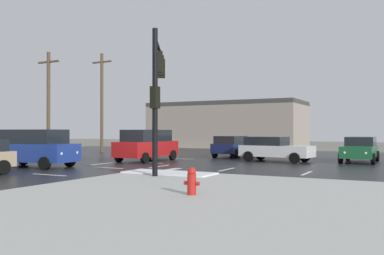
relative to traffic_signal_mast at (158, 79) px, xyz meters
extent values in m
plane|color=slate|center=(-4.32, 3.84, -4.27)|extent=(120.00, 120.00, 0.00)
cube|color=#232326|center=(-4.32, 3.84, -4.26)|extent=(44.00, 44.00, 0.02)
cube|color=#B2B2AD|center=(7.68, -8.16, -4.20)|extent=(18.00, 18.00, 0.14)
cube|color=white|center=(0.68, -0.16, -4.10)|extent=(4.00, 1.60, 0.06)
cube|color=silver|center=(-4.32, -2.16, -4.25)|extent=(2.00, 0.15, 0.01)
cube|color=silver|center=(-4.32, 1.84, -4.25)|extent=(2.00, 0.15, 0.01)
cube|color=silver|center=(-4.32, 5.84, -4.25)|extent=(2.00, 0.15, 0.01)
cube|color=silver|center=(-4.32, 9.84, -4.25)|extent=(2.00, 0.15, 0.01)
cube|color=silver|center=(-4.32, 13.84, -4.25)|extent=(2.00, 0.15, 0.01)
cube|color=silver|center=(-4.32, 17.84, -4.25)|extent=(2.00, 0.15, 0.01)
cube|color=silver|center=(-4.32, 21.84, -4.25)|extent=(2.00, 0.15, 0.01)
cube|color=silver|center=(-14.32, 3.84, -4.25)|extent=(0.15, 2.00, 0.01)
cube|color=silver|center=(-10.32, 3.84, -4.25)|extent=(0.15, 2.00, 0.01)
cube|color=silver|center=(-6.32, 3.84, -4.25)|extent=(0.15, 2.00, 0.01)
cube|color=silver|center=(-2.32, 3.84, -4.25)|extent=(0.15, 2.00, 0.01)
cube|color=silver|center=(1.68, 3.84, -4.25)|extent=(0.15, 2.00, 0.01)
cube|color=silver|center=(5.68, 3.84, -4.25)|extent=(0.15, 2.00, 0.01)
cube|color=silver|center=(-0.82, -0.16, -4.25)|extent=(0.45, 7.00, 0.01)
cylinder|color=black|center=(0.70, -1.31, -1.12)|extent=(0.22, 0.22, 6.02)
cylinder|color=black|center=(-0.37, 0.70, 1.49)|extent=(2.27, 4.09, 0.14)
cube|color=black|center=(-0.27, 0.50, 0.87)|extent=(0.45, 0.42, 0.95)
sphere|color=red|center=(-0.34, 0.64, 1.15)|extent=(0.20, 0.20, 0.20)
cube|color=black|center=(-0.75, 1.40, 0.87)|extent=(0.45, 0.42, 0.95)
sphere|color=red|center=(-0.82, 1.54, 1.15)|extent=(0.20, 0.20, 0.20)
cube|color=black|center=(-1.23, 2.31, 0.87)|extent=(0.45, 0.42, 0.95)
sphere|color=red|center=(-1.31, 2.45, 1.15)|extent=(0.20, 0.20, 0.20)
cube|color=black|center=(0.70, -1.31, -0.93)|extent=(0.28, 0.36, 0.90)
cylinder|color=red|center=(4.32, -5.00, -3.83)|extent=(0.26, 0.26, 0.60)
sphere|color=red|center=(4.32, -5.00, -3.46)|extent=(0.25, 0.25, 0.25)
cylinder|color=red|center=(4.14, -5.00, -3.80)|extent=(0.12, 0.11, 0.11)
cylinder|color=red|center=(4.50, -5.00, -3.80)|extent=(0.12, 0.11, 0.11)
cube|color=gray|center=(-9.80, 31.15, -1.81)|extent=(18.25, 8.00, 4.92)
cube|color=#3F3D3A|center=(-9.80, 31.15, 0.90)|extent=(18.25, 8.00, 0.50)
cube|color=#B21919|center=(-5.18, 6.88, -3.44)|extent=(1.99, 4.82, 0.95)
cube|color=black|center=(-5.18, 6.88, -2.59)|extent=(1.82, 3.38, 0.75)
cylinder|color=black|center=(-6.14, 8.52, -3.92)|extent=(0.23, 0.66, 0.66)
cylinder|color=black|center=(-4.19, 8.51, -3.92)|extent=(0.23, 0.66, 0.66)
cylinder|color=black|center=(-6.17, 5.26, -3.92)|extent=(0.23, 0.66, 0.66)
cylinder|color=black|center=(-4.22, 5.24, -3.92)|extent=(0.23, 0.66, 0.66)
sphere|color=white|center=(-5.79, 9.24, -3.44)|extent=(0.18, 0.18, 0.18)
sphere|color=white|center=(-4.54, 9.23, -3.44)|extent=(0.18, 0.18, 0.18)
cube|color=navy|center=(-8.05, 0.24, -3.44)|extent=(4.97, 2.42, 0.95)
cube|color=black|center=(-8.05, 0.24, -2.59)|extent=(3.52, 2.12, 0.75)
cylinder|color=black|center=(-6.52, 1.37, -3.92)|extent=(0.68, 0.29, 0.66)
cylinder|color=black|center=(-6.33, -0.57, -3.92)|extent=(0.68, 0.29, 0.66)
cylinder|color=black|center=(-9.77, 1.04, -3.92)|extent=(0.68, 0.29, 0.66)
sphere|color=white|center=(-5.77, 1.10, -3.44)|extent=(0.18, 0.18, 0.18)
sphere|color=white|center=(-5.65, -0.15, -3.44)|extent=(0.18, 0.18, 0.18)
cube|color=#195933|center=(7.14, 12.24, -3.57)|extent=(1.86, 4.52, 0.70)
cube|color=black|center=(7.15, 12.92, -2.94)|extent=(1.69, 2.50, 0.55)
cylinder|color=black|center=(8.02, 10.70, -3.92)|extent=(0.23, 0.66, 0.66)
cylinder|color=black|center=(6.22, 10.73, -3.92)|extent=(0.23, 0.66, 0.66)
cylinder|color=black|center=(8.06, 13.76, -3.92)|extent=(0.23, 0.66, 0.66)
cylinder|color=black|center=(6.26, 13.79, -3.92)|extent=(0.23, 0.66, 0.66)
sphere|color=white|center=(7.69, 10.04, -3.57)|extent=(0.18, 0.18, 0.18)
sphere|color=white|center=(6.53, 10.05, -3.57)|extent=(0.18, 0.18, 0.18)
cube|color=#141E47|center=(-1.75, 13.58, -3.57)|extent=(2.01, 4.58, 0.70)
cube|color=black|center=(-1.78, 12.90, -2.94)|extent=(1.77, 2.55, 0.55)
cylinder|color=black|center=(-2.57, 15.15, -3.92)|extent=(0.25, 0.67, 0.66)
cylinder|color=black|center=(-0.77, 15.07, -3.92)|extent=(0.25, 0.67, 0.66)
cylinder|color=black|center=(-2.72, 12.09, -3.92)|extent=(0.25, 0.67, 0.66)
cylinder|color=black|center=(-0.92, 12.01, -3.92)|extent=(0.25, 0.67, 0.66)
sphere|color=white|center=(-2.22, 15.80, -3.57)|extent=(0.18, 0.18, 0.18)
sphere|color=white|center=(-1.07, 15.75, -3.57)|extent=(0.18, 0.18, 0.18)
cube|color=white|center=(2.41, 10.27, -3.57)|extent=(4.68, 2.32, 0.70)
cube|color=black|center=(1.74, 10.35, -2.94)|extent=(2.65, 1.94, 0.55)
cylinder|color=black|center=(4.04, 10.98, -3.92)|extent=(0.68, 0.30, 0.66)
cylinder|color=black|center=(3.82, 9.20, -3.92)|extent=(0.68, 0.30, 0.66)
cylinder|color=black|center=(1.00, 11.35, -3.92)|extent=(0.68, 0.30, 0.66)
cylinder|color=black|center=(0.79, 9.56, -3.92)|extent=(0.68, 0.30, 0.66)
sphere|color=white|center=(4.67, 10.58, -3.57)|extent=(0.18, 0.18, 0.18)
sphere|color=white|center=(4.53, 9.44, -3.57)|extent=(0.18, 0.18, 0.18)
cylinder|color=black|center=(-6.14, -3.12, -3.92)|extent=(0.24, 0.67, 0.66)
cylinder|color=brown|center=(-15.72, 8.52, -0.11)|extent=(0.28, 0.28, 8.31)
cube|color=brown|center=(-15.72, 8.52, 3.24)|extent=(2.20, 0.14, 0.14)
cylinder|color=brown|center=(-15.56, 14.85, 0.34)|extent=(0.28, 0.28, 9.22)
cube|color=brown|center=(-15.56, 14.85, 4.15)|extent=(2.20, 0.14, 0.14)
camera|label=1|loc=(9.86, -15.58, -2.29)|focal=38.84mm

